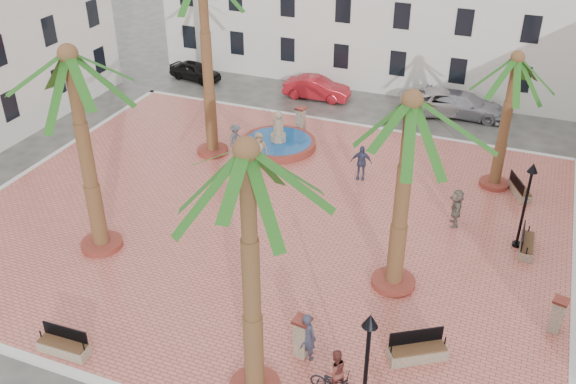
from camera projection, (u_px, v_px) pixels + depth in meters
name	position (u px, v px, depth m)	size (l,w,h in m)	color
ground	(268.00, 218.00, 29.02)	(120.00, 120.00, 0.00)	#56544F
plaza	(267.00, 217.00, 28.98)	(26.00, 22.00, 0.15)	#D7685B
kerb_n	(342.00, 123.00, 37.77)	(26.30, 0.30, 0.16)	silver
kerb_e	(575.00, 284.00, 24.82)	(0.30, 22.30, 0.16)	silver
kerb_w	(37.00, 166.00, 33.14)	(0.30, 22.30, 0.16)	silver
building_north	(386.00, 6.00, 42.59)	(30.40, 7.40, 9.50)	silver
fountain	(278.00, 142.00, 34.75)	(4.07, 4.07, 2.10)	#99392D
palm_sw	(72.00, 79.00, 23.12)	(5.56, 5.56, 8.70)	#99392D
palm_s	(247.00, 182.00, 16.38)	(5.22, 5.22, 8.79)	#99392D
palm_e	(410.00, 125.00, 21.29)	(5.47, 5.47, 7.98)	#99392D
palm_ne	(515.00, 74.00, 28.41)	(4.63, 4.63, 6.77)	#99392D
bench_s	(64.00, 346.00, 21.44)	(1.83, 0.61, 0.96)	gray
bench_se	(417.00, 352.00, 21.19)	(1.99, 1.58, 1.04)	gray
bench_e	(526.00, 245.00, 26.49)	(0.58, 1.80, 0.94)	gray
bench_ne	(519.00, 190.00, 30.38)	(1.24, 1.84, 0.94)	gray
lamppost_s	(368.00, 352.00, 17.71)	(0.45, 0.45, 4.16)	black
lamppost_e	(528.00, 191.00, 25.57)	(0.43, 0.43, 3.91)	black
bollard_se	(302.00, 336.00, 21.11)	(0.62, 0.62, 1.54)	gray
bollard_n	(301.00, 119.00, 36.20)	(0.62, 0.62, 1.47)	gray
bollard_e	(557.00, 315.00, 22.13)	(0.60, 0.60, 1.39)	gray
cyclist_a	(307.00, 336.00, 20.92)	(0.67, 0.44, 1.85)	#323448
bicycle_a	(334.00, 382.00, 19.92)	(0.54, 1.54, 0.81)	black
cyclist_b	(335.00, 371.00, 19.83)	(0.76, 0.59, 1.55)	brown
pedestrian_fountain_a	(259.00, 149.00, 32.60)	(0.90, 0.59, 1.85)	#8F7A5C
pedestrian_fountain_b	(361.00, 162.00, 31.44)	(1.05, 0.44, 1.79)	#3C4161
pedestrian_north	(236.00, 138.00, 34.00)	(1.03, 0.59, 1.60)	#56575C
pedestrian_east	(456.00, 208.00, 27.86)	(1.63, 0.52, 1.76)	#73675A
car_black	(195.00, 71.00, 43.85)	(1.50, 3.74, 1.27)	black
car_red	(317.00, 88.00, 40.93)	(1.47, 4.23, 1.39)	red
car_silver	(464.00, 105.00, 38.50)	(2.02, 4.97, 1.44)	#ADACB5
car_white	(444.00, 102.00, 38.86)	(2.49, 5.39, 1.50)	silver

